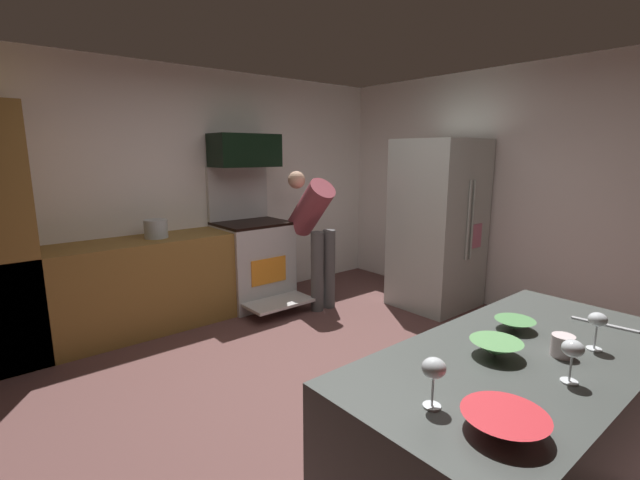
% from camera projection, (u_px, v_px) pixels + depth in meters
% --- Properties ---
extents(ground_plane, '(5.20, 4.80, 0.02)m').
position_uv_depth(ground_plane, '(338.00, 383.00, 3.33)').
color(ground_plane, brown).
extents(wall_back, '(5.20, 0.12, 2.60)m').
position_uv_depth(wall_back, '(196.00, 191.00, 4.83)').
color(wall_back, white).
rests_on(wall_back, ground).
extents(wall_right, '(0.12, 4.80, 2.60)m').
position_uv_depth(wall_right, '(515.00, 192.00, 4.67)').
color(wall_right, white).
rests_on(wall_right, ground).
extents(lower_cabinet_run, '(2.40, 0.60, 0.90)m').
position_uv_depth(lower_cabinet_run, '(128.00, 288.00, 4.16)').
color(lower_cabinet_run, olive).
rests_on(lower_cabinet_run, ground).
extents(oven_range, '(0.76, 1.02, 1.56)m').
position_uv_depth(oven_range, '(253.00, 260.00, 5.00)').
color(oven_range, beige).
rests_on(oven_range, ground).
extents(microwave, '(0.74, 0.38, 0.36)m').
position_uv_depth(microwave, '(245.00, 150.00, 4.83)').
color(microwave, black).
rests_on(microwave, oven_range).
extents(refrigerator, '(0.84, 0.80, 1.86)m').
position_uv_depth(refrigerator, '(438.00, 224.00, 4.87)').
color(refrigerator, '#B5BFB7').
rests_on(refrigerator, ground).
extents(person_cook, '(0.31, 0.68, 1.51)m').
position_uv_depth(person_cook, '(314.00, 227.00, 4.85)').
color(person_cook, '#4D4D4D').
rests_on(person_cook, ground).
extents(counter_island, '(1.71, 0.80, 0.90)m').
position_uv_depth(counter_island, '(514.00, 449.00, 1.91)').
color(counter_island, '#454A47').
rests_on(counter_island, ground).
extents(mixing_bowl_large, '(0.21, 0.21, 0.07)m').
position_uv_depth(mixing_bowl_large, '(496.00, 348.00, 1.79)').
color(mixing_bowl_large, '#5E9C59').
rests_on(mixing_bowl_large, counter_island).
extents(mixing_bowl_small, '(0.26, 0.26, 0.06)m').
position_uv_depth(mixing_bowl_small, '(504.00, 423.00, 1.30)').
color(mixing_bowl_small, red).
rests_on(mixing_bowl_small, counter_island).
extents(mixing_bowl_prep, '(0.18, 0.18, 0.05)m').
position_uv_depth(mixing_bowl_prep, '(515.00, 325.00, 2.05)').
color(mixing_bowl_prep, '#539051').
rests_on(mixing_bowl_prep, counter_island).
extents(wine_glass_near, '(0.08, 0.08, 0.16)m').
position_uv_depth(wine_glass_near, '(573.00, 351.00, 1.56)').
color(wine_glass_near, silver).
rests_on(wine_glass_near, counter_island).
extents(wine_glass_mid, '(0.08, 0.08, 0.17)m').
position_uv_depth(wine_glass_mid, '(434.00, 370.00, 1.41)').
color(wine_glass_mid, silver).
rests_on(wine_glass_mid, counter_island).
extents(wine_glass_far, '(0.07, 0.07, 0.16)m').
position_uv_depth(wine_glass_far, '(597.00, 322.00, 1.82)').
color(wine_glass_far, silver).
rests_on(wine_glass_far, counter_island).
extents(mug_coffee, '(0.09, 0.09, 0.09)m').
position_uv_depth(mug_coffee, '(563.00, 346.00, 1.78)').
color(mug_coffee, silver).
rests_on(mug_coffee, counter_island).
extents(knife_chef, '(0.06, 0.28, 0.01)m').
position_uv_depth(knife_chef, '(604.00, 324.00, 2.11)').
color(knife_chef, '#B7BABF').
rests_on(knife_chef, counter_island).
extents(stock_pot, '(0.22, 0.22, 0.18)m').
position_uv_depth(stock_pot, '(156.00, 229.00, 4.24)').
color(stock_pot, '#B2BCC0').
rests_on(stock_pot, lower_cabinet_run).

